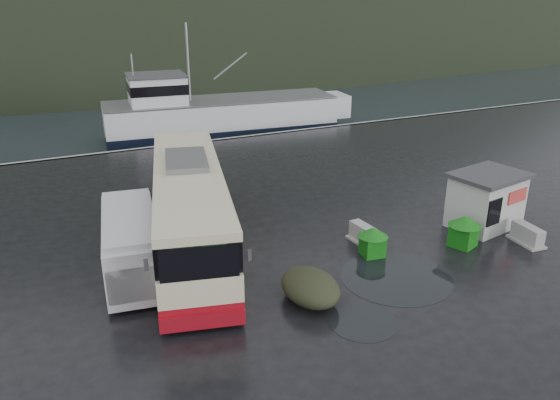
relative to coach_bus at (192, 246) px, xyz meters
name	(u,v)px	position (x,y,z in m)	size (l,w,h in m)	color
ground	(304,258)	(4.01, -3.12, 0.00)	(160.00, 160.00, 0.00)	black
harbor_water	(67,41)	(4.01, 106.88, 0.00)	(300.00, 180.00, 0.02)	black
quay_edge	(179,144)	(4.01, 16.88, 0.00)	(160.00, 0.60, 1.50)	#999993
headland	(61,13)	(14.01, 246.88, 0.00)	(780.00, 540.00, 570.00)	black
coach_bus	(192,246)	(0.00, 0.00, 0.00)	(3.34, 13.58, 3.85)	beige
white_van	(135,274)	(-2.85, -1.44, 0.00)	(2.16, 6.27, 2.62)	silver
waste_bin_left	(372,255)	(6.79, -4.14, 0.00)	(0.94, 0.94, 1.30)	#136C13
waste_bin_right	(462,246)	(10.97, -5.09, 0.00)	(1.04, 1.04, 1.44)	#136C13
dome_tent	(310,300)	(2.67, -6.21, 0.00)	(1.98, 2.78, 1.09)	#292D1B
ticket_kiosk	(482,226)	(13.43, -3.80, 0.00)	(3.43, 2.60, 2.68)	beige
jersey_barrier_a	(363,242)	(7.15, -2.93, 0.00)	(0.84, 1.68, 0.84)	#999993
jersey_barrier_b	(526,243)	(13.81, -6.09, 0.00)	(0.84, 1.69, 0.84)	#999993
fishing_trawler	(222,119)	(9.63, 23.37, 0.00)	(23.52, 5.17, 9.41)	silver
puddles	(390,286)	(5.93, -6.64, 0.01)	(6.38, 5.55, 0.01)	black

